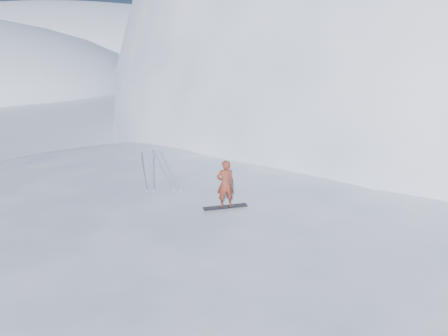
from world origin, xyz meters
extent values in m
plane|color=white|center=(0.00, 0.00, 0.00)|extent=(400.00, 400.00, 0.00)
ellipsoid|color=white|center=(1.00, 3.00, 0.00)|extent=(36.00, 28.00, 4.80)
ellipsoid|color=white|center=(22.00, 26.00, 0.00)|extent=(60.00, 56.00, 56.00)
ellipsoid|color=white|center=(10.00, 20.00, 0.00)|extent=(28.00, 24.00, 18.00)
ellipsoid|color=white|center=(-40.00, 110.00, 0.00)|extent=(140.00, 90.00, 36.00)
ellipsoid|color=white|center=(-4.00, -2.00, 0.00)|extent=(6.00, 5.40, 0.80)
ellipsoid|color=white|center=(5.00, -3.00, 0.00)|extent=(5.00, 4.50, 0.70)
ellipsoid|color=white|center=(-2.00, 6.00, 0.00)|extent=(7.00, 6.30, 1.00)
ellipsoid|color=white|center=(7.00, 4.00, 0.00)|extent=(4.00, 3.60, 0.60)
cube|color=black|center=(1.14, 0.01, 2.41)|extent=(1.57, 0.60, 0.03)
imported|color=maroon|center=(1.14, 0.01, 3.26)|extent=(0.68, 0.52, 1.66)
cube|color=silver|center=(-2.39, 4.62, 2.42)|extent=(1.26, 5.89, 0.04)
cube|color=silver|center=(-1.92, 4.62, 2.42)|extent=(0.86, 5.95, 0.04)
cube|color=silver|center=(-1.53, 4.62, 2.42)|extent=(1.63, 5.81, 0.04)
cube|color=silver|center=(-1.23, 4.62, 2.42)|extent=(1.51, 5.84, 0.04)
camera|label=1|loc=(0.55, -12.67, 7.92)|focal=32.00mm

